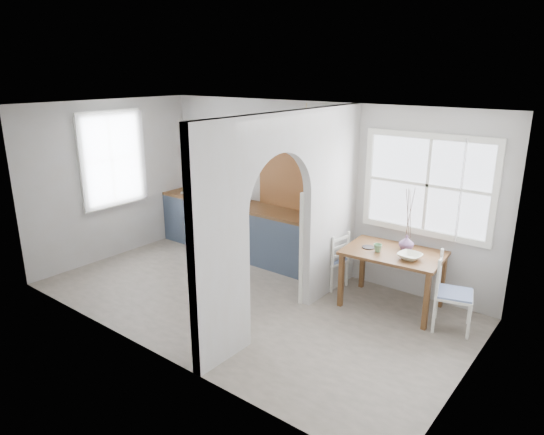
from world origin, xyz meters
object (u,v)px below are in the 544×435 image
Objects in this scene: chair_left at (331,259)px; kettle at (314,212)px; chair_right at (454,293)px; vase at (406,243)px; dining_table at (392,279)px.

kettle reaches higher than chair_left.
kettle reaches higher than chair_right.
chair_right is 2.28m from kettle.
chair_left is at bearing -22.79° from kettle.
chair_left is 0.73m from kettle.
kettle is 1.46m from vase.
chair_left is (-0.98, 0.07, 0.03)m from dining_table.
vase is at bearing 103.65° from chair_left.
chair_left is 3.11× the size of kettle.
chair_left reaches higher than dining_table.
dining_table is at bearing 68.79° from chair_right.
chair_left is 4.19× the size of vase.
vase is at bearing 54.12° from dining_table.
kettle is at bearing 168.23° from dining_table.
kettle is (-1.35, 0.17, 0.64)m from dining_table.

